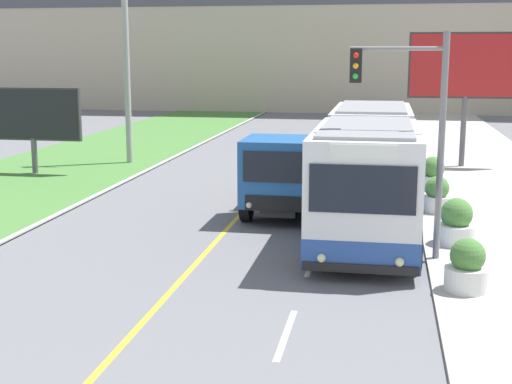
{
  "coord_description": "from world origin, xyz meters",
  "views": [
    {
      "loc": [
        4.38,
        -4.27,
        5.03
      ],
      "look_at": [
        1.1,
        13.87,
        1.4
      ],
      "focal_mm": 50.0,
      "sensor_mm": 36.0,
      "label": 1
    }
  ],
  "objects_px": {
    "traffic_light_mast": "(413,117)",
    "planter_round_second": "(456,224)",
    "city_bus": "(369,167)",
    "billboard_small": "(32,116)",
    "planter_round_far": "(433,175)",
    "dump_truck": "(287,175)",
    "planter_round_near": "(467,268)",
    "billboard_large": "(467,69)",
    "planter_round_third": "(437,196)",
    "utility_pole_far": "(126,54)"
  },
  "relations": [
    {
      "from": "dump_truck",
      "to": "planter_round_second",
      "type": "distance_m",
      "value": 5.78
    },
    {
      "from": "utility_pole_far",
      "to": "planter_round_far",
      "type": "bearing_deg",
      "value": -18.86
    },
    {
      "from": "city_bus",
      "to": "planter_round_second",
      "type": "height_order",
      "value": "city_bus"
    },
    {
      "from": "billboard_small",
      "to": "planter_round_third",
      "type": "bearing_deg",
      "value": -16.72
    },
    {
      "from": "dump_truck",
      "to": "planter_round_third",
      "type": "bearing_deg",
      "value": 9.53
    },
    {
      "from": "traffic_light_mast",
      "to": "billboard_small",
      "type": "bearing_deg",
      "value": 146.15
    },
    {
      "from": "dump_truck",
      "to": "planter_round_far",
      "type": "height_order",
      "value": "dump_truck"
    },
    {
      "from": "planter_round_far",
      "to": "dump_truck",
      "type": "bearing_deg",
      "value": -135.92
    },
    {
      "from": "city_bus",
      "to": "billboard_large",
      "type": "relative_size",
      "value": 2.17
    },
    {
      "from": "city_bus",
      "to": "billboard_small",
      "type": "xyz_separation_m",
      "value": [
        -13.97,
        5.98,
        0.8
      ]
    },
    {
      "from": "utility_pole_far",
      "to": "planter_round_far",
      "type": "xyz_separation_m",
      "value": [
        13.3,
        -4.55,
        -4.34
      ]
    },
    {
      "from": "dump_truck",
      "to": "billboard_large",
      "type": "relative_size",
      "value": 1.15
    },
    {
      "from": "traffic_light_mast",
      "to": "planter_round_second",
      "type": "distance_m",
      "value": 3.49
    },
    {
      "from": "traffic_light_mast",
      "to": "billboard_large",
      "type": "bearing_deg",
      "value": 79.64
    },
    {
      "from": "billboard_large",
      "to": "planter_round_near",
      "type": "xyz_separation_m",
      "value": [
        -1.59,
        -17.3,
        -3.72
      ]
    },
    {
      "from": "planter_round_near",
      "to": "planter_round_far",
      "type": "bearing_deg",
      "value": 90.08
    },
    {
      "from": "billboard_small",
      "to": "planter_round_third",
      "type": "distance_m",
      "value": 16.89
    },
    {
      "from": "planter_round_second",
      "to": "planter_round_third",
      "type": "xyz_separation_m",
      "value": [
        -0.24,
        3.82,
        -0.03
      ]
    },
    {
      "from": "billboard_large",
      "to": "planter_round_near",
      "type": "distance_m",
      "value": 17.77
    },
    {
      "from": "dump_truck",
      "to": "planter_round_second",
      "type": "height_order",
      "value": "dump_truck"
    },
    {
      "from": "utility_pole_far",
      "to": "planter_round_third",
      "type": "bearing_deg",
      "value": -32.36
    },
    {
      "from": "city_bus",
      "to": "planter_round_third",
      "type": "xyz_separation_m",
      "value": [
        2.11,
        1.15,
        -1.06
      ]
    },
    {
      "from": "utility_pole_far",
      "to": "billboard_large",
      "type": "height_order",
      "value": "utility_pole_far"
    },
    {
      "from": "city_bus",
      "to": "planter_round_third",
      "type": "relative_size",
      "value": 11.2
    },
    {
      "from": "utility_pole_far",
      "to": "billboard_small",
      "type": "xyz_separation_m",
      "value": [
        -2.88,
        -3.53,
        -2.51
      ]
    },
    {
      "from": "city_bus",
      "to": "planter_round_second",
      "type": "distance_m",
      "value": 3.7
    },
    {
      "from": "utility_pole_far",
      "to": "planter_round_second",
      "type": "xyz_separation_m",
      "value": [
        13.44,
        -12.18,
        -4.33
      ]
    },
    {
      "from": "dump_truck",
      "to": "billboard_small",
      "type": "height_order",
      "value": "billboard_small"
    },
    {
      "from": "planter_round_far",
      "to": "billboard_small",
      "type": "bearing_deg",
      "value": 176.41
    },
    {
      "from": "dump_truck",
      "to": "planter_round_third",
      "type": "height_order",
      "value": "dump_truck"
    },
    {
      "from": "dump_truck",
      "to": "billboard_small",
      "type": "bearing_deg",
      "value": 153.87
    },
    {
      "from": "planter_round_second",
      "to": "planter_round_far",
      "type": "height_order",
      "value": "planter_round_second"
    },
    {
      "from": "planter_round_far",
      "to": "planter_round_second",
      "type": "bearing_deg",
      "value": -88.97
    },
    {
      "from": "dump_truck",
      "to": "traffic_light_mast",
      "type": "distance_m",
      "value": 6.2
    },
    {
      "from": "planter_round_second",
      "to": "billboard_small",
      "type": "bearing_deg",
      "value": 152.09
    },
    {
      "from": "utility_pole_far",
      "to": "billboard_small",
      "type": "height_order",
      "value": "utility_pole_far"
    },
    {
      "from": "billboard_small",
      "to": "planter_round_far",
      "type": "height_order",
      "value": "billboard_small"
    },
    {
      "from": "billboard_large",
      "to": "planter_round_near",
      "type": "relative_size",
      "value": 5.2
    },
    {
      "from": "city_bus",
      "to": "billboard_small",
      "type": "height_order",
      "value": "billboard_small"
    },
    {
      "from": "city_bus",
      "to": "planter_round_near",
      "type": "xyz_separation_m",
      "value": [
        2.23,
        -6.49,
        -1.06
      ]
    },
    {
      "from": "planter_round_second",
      "to": "planter_round_third",
      "type": "distance_m",
      "value": 3.82
    },
    {
      "from": "billboard_large",
      "to": "planter_round_far",
      "type": "relative_size",
      "value": 4.84
    },
    {
      "from": "dump_truck",
      "to": "planter_round_near",
      "type": "bearing_deg",
      "value": -55.2
    },
    {
      "from": "planter_round_near",
      "to": "planter_round_far",
      "type": "height_order",
      "value": "planter_round_far"
    },
    {
      "from": "planter_round_near",
      "to": "planter_round_far",
      "type": "distance_m",
      "value": 11.45
    },
    {
      "from": "dump_truck",
      "to": "planter_round_near",
      "type": "relative_size",
      "value": 6.0
    },
    {
      "from": "city_bus",
      "to": "dump_truck",
      "type": "xyz_separation_m",
      "value": [
        -2.53,
        0.37,
        -0.39
      ]
    },
    {
      "from": "billboard_large",
      "to": "planter_round_third",
      "type": "bearing_deg",
      "value": -100.02
    },
    {
      "from": "utility_pole_far",
      "to": "planter_round_second",
      "type": "bearing_deg",
      "value": -42.18
    },
    {
      "from": "planter_round_second",
      "to": "planter_round_third",
      "type": "bearing_deg",
      "value": 93.63
    }
  ]
}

